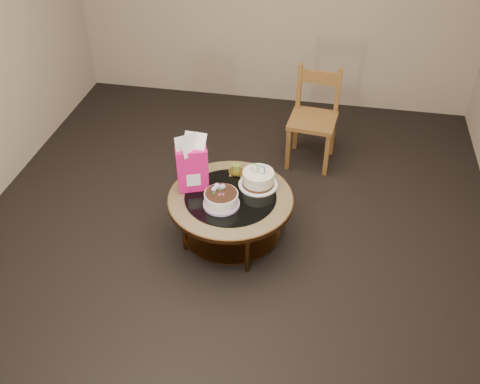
% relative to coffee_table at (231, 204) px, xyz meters
% --- Properties ---
extents(ground, '(5.00, 5.00, 0.00)m').
position_rel_coffee_table_xyz_m(ground, '(-0.00, 0.00, -0.38)').
color(ground, black).
rests_on(ground, ground).
extents(room_walls, '(4.52, 5.02, 2.61)m').
position_rel_coffee_table_xyz_m(room_walls, '(-0.00, 0.00, 1.16)').
color(room_walls, tan).
rests_on(room_walls, ground).
extents(coffee_table, '(1.02, 1.02, 0.46)m').
position_rel_coffee_table_xyz_m(coffee_table, '(0.00, 0.00, 0.00)').
color(coffee_table, brown).
rests_on(coffee_table, ground).
extents(decorated_cake, '(0.29, 0.29, 0.17)m').
position_rel_coffee_table_xyz_m(decorated_cake, '(-0.05, -0.12, 0.14)').
color(decorated_cake, '#B590CC').
rests_on(decorated_cake, coffee_table).
extents(cream_cake, '(0.32, 0.32, 0.20)m').
position_rel_coffee_table_xyz_m(cream_cake, '(0.19, 0.19, 0.14)').
color(cream_cake, white).
rests_on(cream_cake, coffee_table).
extents(gift_bag, '(0.28, 0.24, 0.49)m').
position_rel_coffee_table_xyz_m(gift_bag, '(-0.32, 0.06, 0.32)').
color(gift_bag, '#E61574').
rests_on(gift_bag, coffee_table).
extents(pillar_candle, '(0.13, 0.13, 0.10)m').
position_rel_coffee_table_xyz_m(pillar_candle, '(-0.01, 0.32, 0.11)').
color(pillar_candle, '#EDD461').
rests_on(pillar_candle, coffee_table).
extents(dining_chair, '(0.48, 0.48, 0.96)m').
position_rel_coffee_table_xyz_m(dining_chair, '(0.56, 1.31, 0.11)').
color(dining_chair, brown).
rests_on(dining_chair, ground).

